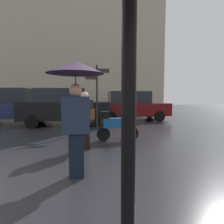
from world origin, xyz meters
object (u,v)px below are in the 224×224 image
object	(u,v)px
pedestrian_with_umbrella	(76,87)
parked_scooter	(116,124)
pedestrian_with_bag	(85,117)
street_signpost	(97,91)
parked_car_distant	(64,107)
parked_car_right	(131,106)
parked_car_left	(11,106)

from	to	relation	value
pedestrian_with_umbrella	parked_scooter	xyz separation A→B (m)	(1.21, 2.83, -1.13)
pedestrian_with_umbrella	pedestrian_with_bag	xyz separation A→B (m)	(0.16, 1.86, -0.75)
pedestrian_with_bag	street_signpost	distance (m)	3.24
parked_scooter	parked_car_distant	distance (m)	4.47
pedestrian_with_bag	parked_car_distant	size ratio (longest dim) A/B	0.36
parked_car_distant	street_signpost	size ratio (longest dim) A/B	1.57
parked_scooter	street_signpost	bearing A→B (deg)	119.83
parked_car_right	street_signpost	size ratio (longest dim) A/B	1.56
pedestrian_with_umbrella	pedestrian_with_bag	world-z (taller)	pedestrian_with_umbrella
parked_car_left	parked_car_right	bearing A→B (deg)	2.31
parked_scooter	pedestrian_with_bag	bearing A→B (deg)	-121.64
parked_scooter	parked_car_left	bearing A→B (deg)	152.27
street_signpost	pedestrian_with_bag	bearing A→B (deg)	-99.40
parked_scooter	pedestrian_with_umbrella	bearing A→B (deg)	-97.68
pedestrian_with_bag	parked_car_distant	world-z (taller)	parked_car_distant
parked_car_right	street_signpost	world-z (taller)	street_signpost
parked_car_right	parked_car_distant	world-z (taller)	parked_car_distant
parked_scooter	parked_car_distant	xyz separation A→B (m)	(-2.18, 3.88, 0.42)
pedestrian_with_bag	street_signpost	xyz separation A→B (m)	(0.51, 3.09, 0.83)
pedestrian_with_bag	parked_car_right	bearing A→B (deg)	-138.03
pedestrian_with_umbrella	street_signpost	size ratio (longest dim) A/B	0.74
parked_scooter	street_signpost	xyz separation A→B (m)	(-0.54, 2.12, 1.21)
street_signpost	pedestrian_with_umbrella	bearing A→B (deg)	-97.75
parked_car_left	parked_car_right	size ratio (longest dim) A/B	0.89
street_signpost	parked_car_right	bearing A→B (deg)	54.18
parked_scooter	parked_car_left	xyz separation A→B (m)	(-5.26, 4.95, 0.43)
pedestrian_with_umbrella	parked_car_right	xyz separation A→B (m)	(3.03, 8.20, -0.76)
parked_car_left	pedestrian_with_bag	bearing A→B (deg)	-55.76
pedestrian_with_bag	parked_car_left	bearing A→B (deg)	-78.36
pedestrian_with_umbrella	parked_car_right	bearing A→B (deg)	-123.48
parked_car_right	parked_car_left	bearing A→B (deg)	-161.81
parked_scooter	parked_car_left	world-z (taller)	parked_car_left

